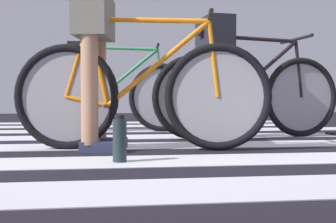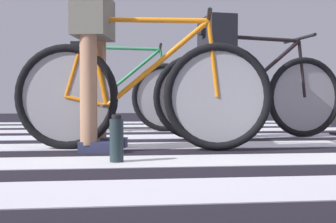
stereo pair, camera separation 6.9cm
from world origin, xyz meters
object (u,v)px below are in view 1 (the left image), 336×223
cyclist_1_of_3 (95,51)px  water_bottle (120,140)px  bicycle_2_of_3 (249,94)px  bicycle_3_of_3 (114,95)px  bicycle_1_of_3 (141,93)px  cyclist_2_of_3 (215,61)px

cyclist_1_of_3 → water_bottle: 0.82m
bicycle_2_of_3 → bicycle_3_of_3: bearing=137.1°
bicycle_1_of_3 → bicycle_2_of_3: bearing=46.8°
cyclist_1_of_3 → bicycle_3_of_3: 1.59m
cyclist_2_of_3 → cyclist_1_of_3: bearing=-152.8°
bicycle_1_of_3 → cyclist_1_of_3: 0.42m
bicycle_3_of_3 → bicycle_1_of_3: bearing=-80.0°
bicycle_3_of_3 → bicycle_2_of_3: bearing=-32.6°
bicycle_1_of_3 → cyclist_2_of_3: (0.68, 0.71, 0.28)m
cyclist_1_of_3 → cyclist_2_of_3: (0.99, 0.66, 0.00)m
bicycle_1_of_3 → water_bottle: size_ratio=6.63×
bicycle_1_of_3 → bicycle_3_of_3: same height
bicycle_2_of_3 → bicycle_3_of_3: same height
cyclist_2_of_3 → bicycle_2_of_3: bearing=0.0°
bicycle_1_of_3 → cyclist_1_of_3: size_ratio=1.67×
bicycle_1_of_3 → bicycle_3_of_3: size_ratio=0.99×
bicycle_1_of_3 → bicycle_3_of_3: 1.62m
bicycle_2_of_3 → bicycle_3_of_3: size_ratio=1.00×
bicycle_3_of_3 → water_bottle: size_ratio=6.69×
bicycle_2_of_3 → cyclist_2_of_3: 0.42m
bicycle_1_of_3 → bicycle_3_of_3: bearing=106.1°
bicycle_1_of_3 → cyclist_2_of_3: 1.03m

